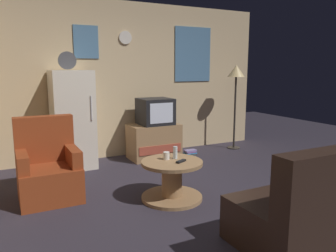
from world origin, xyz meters
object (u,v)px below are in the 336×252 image
object	(u,v)px
fridge	(73,119)
wine_glass	(175,153)
armchair	(48,170)
book_stack	(190,152)
mug_ceramic_white	(166,156)
remote_control	(181,161)
standing_lamp	(236,77)
tv_stand	(154,141)
crt_tv	(155,111)
coffee_table	(172,180)
couch	(329,206)

from	to	relation	value
fridge	wine_glass	distance (m)	1.98
wine_glass	armchair	distance (m)	1.52
wine_glass	book_stack	size ratio (longest dim) A/B	0.69
mug_ceramic_white	remote_control	size ratio (longest dim) A/B	0.60
mug_ceramic_white	armchair	world-z (taller)	armchair
book_stack	standing_lamp	bearing A→B (deg)	2.84
fridge	book_stack	world-z (taller)	fridge
standing_lamp	armchair	world-z (taller)	standing_lamp
fridge	book_stack	bearing A→B (deg)	-5.46
tv_stand	armchair	size ratio (longest dim) A/B	0.87
crt_tv	mug_ceramic_white	bearing A→B (deg)	-110.55
armchair	book_stack	size ratio (longest dim) A/B	4.43
armchair	standing_lamp	bearing A→B (deg)	15.83
wine_glass	armchair	bearing A→B (deg)	155.12
standing_lamp	fridge	bearing A→B (deg)	177.32
crt_tv	standing_lamp	bearing A→B (deg)	-2.09
fridge	standing_lamp	size ratio (longest dim) A/B	1.11
mug_ceramic_white	book_stack	size ratio (longest dim) A/B	0.42
mug_ceramic_white	armchair	xyz separation A→B (m)	(-1.26, 0.61, -0.17)
coffee_table	tv_stand	bearing A→B (deg)	72.09
mug_ceramic_white	armchair	bearing A→B (deg)	154.06
tv_stand	couch	xyz separation A→B (m)	(0.26, -3.23, 0.02)
armchair	fridge	bearing A→B (deg)	65.21
mug_ceramic_white	standing_lamp	bearing A→B (deg)	35.44
mug_ceramic_white	book_stack	distance (m)	2.06
standing_lamp	tv_stand	bearing A→B (deg)	177.91
armchair	couch	world-z (taller)	armchair
tv_stand	mug_ceramic_white	xyz separation A→B (m)	(-0.60, -1.67, 0.22)
fridge	standing_lamp	xyz separation A→B (m)	(3.00, -0.14, 0.60)
fridge	tv_stand	distance (m)	1.41
wine_glass	couch	distance (m)	1.72
couch	fridge	bearing A→B (deg)	115.64
coffee_table	remote_control	xyz separation A→B (m)	(0.07, -0.09, 0.24)
standing_lamp	coffee_table	distance (m)	3.03
standing_lamp	wine_glass	xyz separation A→B (m)	(-2.16, -1.63, -0.82)
mug_ceramic_white	couch	world-z (taller)	couch
fridge	wine_glass	world-z (taller)	fridge
coffee_table	couch	distance (m)	1.69
tv_stand	coffee_table	bearing A→B (deg)	-107.91
book_stack	tv_stand	bearing A→B (deg)	170.50
tv_stand	coffee_table	world-z (taller)	tv_stand
book_stack	wine_glass	bearing A→B (deg)	-125.99
tv_stand	couch	world-z (taller)	couch
coffee_table	book_stack	world-z (taller)	coffee_table
remote_control	armchair	size ratio (longest dim) A/B	0.16
fridge	standing_lamp	world-z (taller)	fridge
couch	standing_lamp	bearing A→B (deg)	66.01
crt_tv	coffee_table	world-z (taller)	crt_tv
remote_control	armchair	world-z (taller)	armchair
armchair	book_stack	xyz separation A→B (m)	(2.52, 0.95, -0.29)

